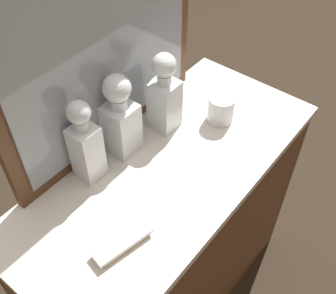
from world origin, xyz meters
TOP-DOWN VIEW (x-y plane):
  - ground_plane at (0.00, 0.00)m, footprint 6.00×6.00m
  - dresser at (0.00, 0.00)m, footprint 1.04×0.47m
  - dresser_mirror at (0.00, 0.22)m, footprint 0.72×0.03m
  - crystal_decanter_center at (0.13, 0.12)m, footprint 0.08×0.08m
  - crystal_decanter_left at (-0.16, 0.16)m, footprint 0.07×0.07m
  - crystal_decanter_far_right at (-0.03, 0.15)m, footprint 0.09×0.09m
  - crystal_tumbler_far_left at (0.26, -0.01)m, footprint 0.09×0.09m
  - silver_brush_far_left at (-0.28, -0.08)m, footprint 0.17×0.08m

SIDE VIEW (x-z plane):
  - ground_plane at x=0.00m, z-range 0.00..0.00m
  - dresser at x=0.00m, z-range 0.00..0.83m
  - silver_brush_far_left at x=-0.28m, z-range 0.83..0.85m
  - crystal_tumbler_far_left at x=0.26m, z-range 0.82..0.91m
  - crystal_decanter_left at x=-0.16m, z-range 0.80..1.07m
  - crystal_decanter_far_right at x=-0.03m, z-range 0.80..1.07m
  - crystal_decanter_center at x=0.13m, z-range 0.80..1.07m
  - dresser_mirror at x=0.00m, z-range 0.82..1.60m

